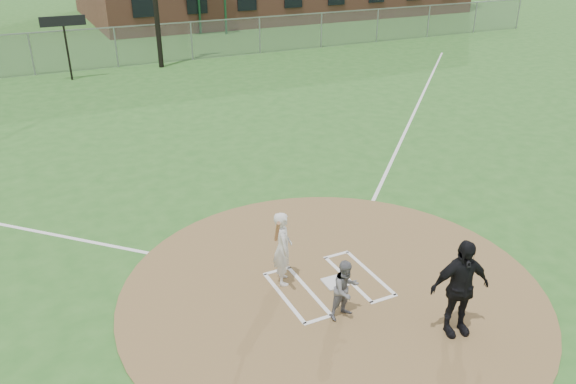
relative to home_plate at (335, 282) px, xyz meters
name	(u,v)px	position (x,y,z in m)	size (l,w,h in m)	color
ground	(332,289)	(-0.14, -0.14, -0.03)	(140.00, 140.00, 0.00)	#2B6321
dirt_circle	(332,289)	(-0.14, -0.14, -0.02)	(8.40, 8.40, 0.02)	olive
home_plate	(335,282)	(0.00, 0.00, 0.00)	(0.44, 0.44, 0.03)	silver
foul_line_first	(415,111)	(8.86, 8.86, -0.03)	(0.10, 24.00, 0.01)	white
catcher	(346,290)	(-0.38, -1.00, 0.57)	(0.57, 0.44, 1.17)	slate
umpire	(460,288)	(1.14, -2.22, 0.91)	(1.08, 0.45, 1.84)	black
batters_boxes	(328,284)	(-0.14, 0.01, -0.01)	(2.08, 1.88, 0.01)	white
batter_at_plate	(283,248)	(-0.92, 0.52, 0.77)	(0.70, 1.02, 1.78)	silver
outfield_fence	(116,47)	(-0.14, 21.86, 0.98)	(56.08, 0.08, 2.03)	slate
scoreboard_sign	(64,28)	(-2.64, 20.06, 2.35)	(2.00, 0.10, 2.93)	black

